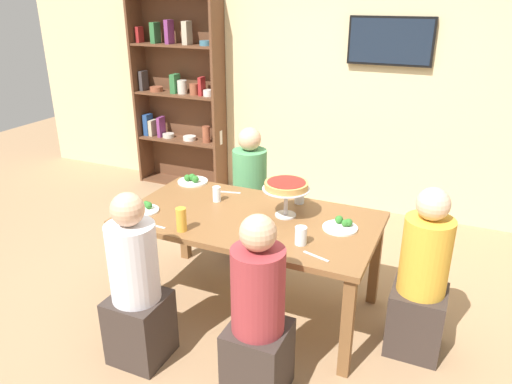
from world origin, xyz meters
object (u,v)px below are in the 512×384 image
(salad_plate_spare, at_px, (192,180))
(water_glass_clear_spare, at_px, (301,236))
(beer_glass_amber_tall, at_px, (181,219))
(cutlery_knife_far, at_px, (154,226))
(television, at_px, (390,41))
(water_glass_clear_near, at_px, (217,194))
(cutlery_knife_near, at_px, (316,256))
(dining_table, at_px, (250,227))
(bookshelf, at_px, (180,94))
(diner_near_left, at_px, (136,292))
(water_glass_clear_far, at_px, (299,196))
(cutlery_fork_near, at_px, (229,192))
(diner_head_east, at_px, (421,285))
(salad_plate_far_diner, at_px, (341,225))
(diner_far_left, at_px, (250,199))
(deep_dish_pizza_stand, at_px, (286,188))
(diner_near_right, at_px, (258,322))
(salad_plate_near_diner, at_px, (145,209))
(cutlery_fork_far, at_px, (254,247))

(salad_plate_spare, relative_size, water_glass_clear_spare, 2.14)
(beer_glass_amber_tall, height_order, cutlery_knife_far, beer_glass_amber_tall)
(television, relative_size, water_glass_clear_near, 7.02)
(cutlery_knife_near, xyz_separation_m, cutlery_knife_far, (-1.13, -0.05, 0.00))
(dining_table, bearing_deg, television, 76.44)
(salad_plate_spare, distance_m, water_glass_clear_spare, 1.34)
(bookshelf, xyz_separation_m, television, (2.34, 0.09, 0.67))
(diner_near_left, height_order, water_glass_clear_far, diner_near_left)
(water_glass_clear_near, xyz_separation_m, cutlery_fork_near, (0.01, 0.19, -0.05))
(diner_head_east, height_order, salad_plate_far_diner, diner_head_east)
(salad_plate_spare, relative_size, cutlery_fork_near, 1.39)
(diner_far_left, relative_size, cutlery_fork_near, 6.39)
(deep_dish_pizza_stand, distance_m, water_glass_clear_far, 0.30)
(salad_plate_far_diner, bearing_deg, water_glass_clear_near, 176.45)
(television, xyz_separation_m, diner_near_right, (-0.11, -2.87, -1.29))
(salad_plate_near_diner, height_order, cutlery_fork_far, salad_plate_near_diner)
(salad_plate_far_diner, height_order, water_glass_clear_far, water_glass_clear_far)
(cutlery_fork_near, bearing_deg, salad_plate_near_diner, 41.52)
(salad_plate_far_diner, relative_size, water_glass_clear_spare, 2.02)
(salad_plate_spare, distance_m, beer_glass_amber_tall, 0.88)
(diner_far_left, height_order, cutlery_knife_near, diner_far_left)
(diner_near_right, bearing_deg, water_glass_clear_spare, -6.71)
(salad_plate_spare, distance_m, cutlery_fork_far, 1.23)
(salad_plate_spare, xyz_separation_m, water_glass_clear_far, (0.95, -0.04, 0.03))
(television, distance_m, water_glass_clear_near, 2.35)
(salad_plate_spare, xyz_separation_m, cutlery_knife_far, (0.18, -0.81, -0.02))
(television, distance_m, salad_plate_near_diner, 2.83)
(deep_dish_pizza_stand, bearing_deg, water_glass_clear_near, 176.51)
(dining_table, relative_size, water_glass_clear_spare, 15.26)
(diner_near_right, bearing_deg, salad_plate_far_diner, -15.47)
(bookshelf, xyz_separation_m, salad_plate_spare, (1.12, -1.61, -0.35))
(bookshelf, relative_size, diner_far_left, 1.92)
(cutlery_fork_near, bearing_deg, cutlery_knife_near, 130.51)
(cutlery_knife_far, bearing_deg, television, 70.89)
(diner_far_left, bearing_deg, bookshelf, -129.69)
(salad_plate_near_diner, bearing_deg, cutlery_knife_near, -5.49)
(deep_dish_pizza_stand, xyz_separation_m, salad_plate_near_diner, (-0.96, -0.34, -0.20))
(water_glass_clear_near, height_order, cutlery_knife_near, water_glass_clear_near)
(diner_near_left, bearing_deg, cutlery_fork_near, -3.68)
(diner_near_left, bearing_deg, diner_near_right, -87.46)
(dining_table, relative_size, diner_near_left, 1.55)
(salad_plate_near_diner, distance_m, water_glass_clear_far, 1.14)
(beer_glass_amber_tall, relative_size, cutlery_fork_near, 0.89)
(beer_glass_amber_tall, xyz_separation_m, water_glass_clear_spare, (0.78, 0.14, -0.02))
(bookshelf, relative_size, water_glass_clear_spare, 18.96)
(deep_dish_pizza_stand, distance_m, cutlery_fork_far, 0.55)
(salad_plate_near_diner, bearing_deg, deep_dish_pizza_stand, 19.36)
(dining_table, distance_m, cutlery_knife_far, 0.67)
(bookshelf, relative_size, television, 2.74)
(cutlery_fork_near, bearing_deg, cutlery_fork_far, 113.73)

